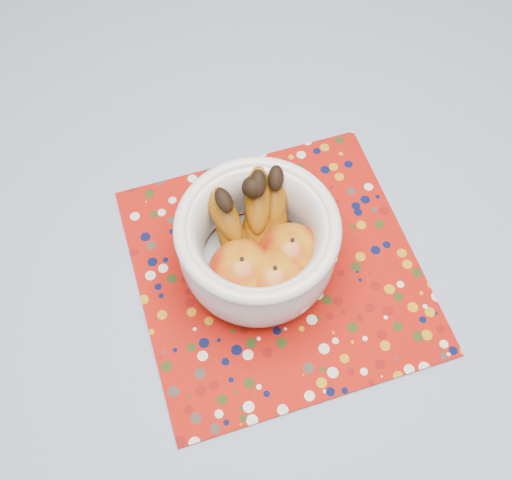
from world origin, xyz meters
TOP-DOWN VIEW (x-y plane):
  - table at (0.00, 0.00)m, footprint 1.20×1.20m
  - tablecloth at (0.00, 0.00)m, footprint 1.32×1.32m
  - placemat at (0.01, -0.07)m, footprint 0.37×0.37m
  - fruit_bowl at (-0.01, -0.05)m, footprint 0.19×0.20m

SIDE VIEW (x-z plane):
  - table at x=0.00m, z-range 0.30..1.05m
  - tablecloth at x=0.00m, z-range 0.75..0.76m
  - placemat at x=0.01m, z-range 0.76..0.76m
  - fruit_bowl at x=-0.01m, z-range 0.76..0.90m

